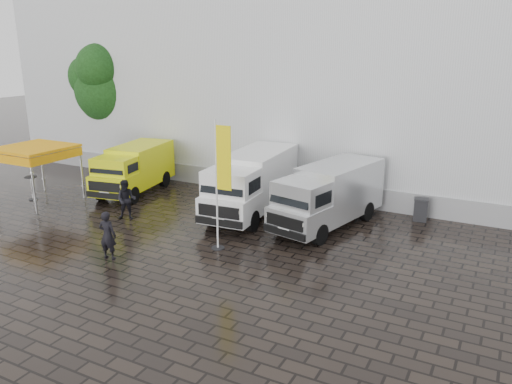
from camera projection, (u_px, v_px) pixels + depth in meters
ground at (222, 255)px, 18.39m from camera, size 120.00×120.00×0.00m
exhibition_hall at (390, 71)px, 29.42m from camera, size 44.00×16.00×12.00m
hall_plinth at (343, 195)px, 24.12m from camera, size 44.00×0.15×1.00m
van_yellow at (134, 170)px, 25.88m from camera, size 2.88×5.52×2.43m
van_white at (252, 185)px, 22.56m from camera, size 2.56×6.53×2.78m
van_silver at (328, 197)px, 20.96m from camera, size 3.30×6.31×2.61m
canopy_tent at (34, 150)px, 23.98m from camera, size 3.08×3.08×2.78m
flagpole at (221, 179)px, 18.16m from camera, size 0.88×0.50×4.92m
tree at (111, 85)px, 31.19m from camera, size 4.40×4.40×7.90m
cocktail_table at (32, 188)px, 24.86m from camera, size 0.60×0.60×1.20m
wheelie_bin at (420, 209)px, 21.93m from camera, size 0.70×0.70×1.01m
person_front at (108, 235)px, 17.84m from camera, size 0.72×0.54×1.80m
person_tent at (126, 200)px, 21.99m from camera, size 1.09×1.02×1.79m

